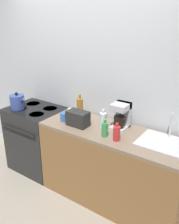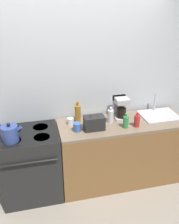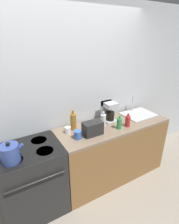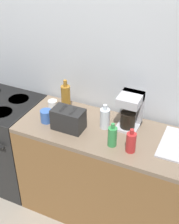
{
  "view_description": "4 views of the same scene",
  "coord_description": "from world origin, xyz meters",
  "px_view_note": "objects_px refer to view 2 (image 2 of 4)",
  "views": [
    {
      "loc": [
        1.82,
        -1.88,
        2.19
      ],
      "look_at": [
        0.23,
        0.39,
        1.06
      ],
      "focal_mm": 40.0,
      "sensor_mm": 36.0,
      "label": 1
    },
    {
      "loc": [
        -0.5,
        -2.43,
        2.49
      ],
      "look_at": [
        0.18,
        0.39,
        1.09
      ],
      "focal_mm": 40.0,
      "sensor_mm": 36.0,
      "label": 2
    },
    {
      "loc": [
        -0.85,
        -1.49,
        2.13
      ],
      "look_at": [
        0.24,
        0.38,
        1.18
      ],
      "focal_mm": 28.0,
      "sensor_mm": 36.0,
      "label": 3
    },
    {
      "loc": [
        1.22,
        -1.58,
        2.43
      ],
      "look_at": [
        0.31,
        0.35,
        1.05
      ],
      "focal_mm": 50.0,
      "sensor_mm": 36.0,
      "label": 4
    }
  ],
  "objects_px": {
    "coffee_maker": "(120,107)",
    "bottle_clear": "(111,116)",
    "stove": "(31,164)",
    "kettle": "(10,134)",
    "cup_blue": "(77,127)",
    "toaster": "(94,123)",
    "bottle_green": "(126,122)",
    "bottle_amber": "(78,113)",
    "cup_white": "(70,121)",
    "bottle_red": "(137,121)"
  },
  "relations": [
    {
      "from": "coffee_maker",
      "to": "bottle_red",
      "type": "bearing_deg",
      "value": -69.53
    },
    {
      "from": "bottle_clear",
      "to": "bottle_red",
      "type": "relative_size",
      "value": 1.09
    },
    {
      "from": "cup_white",
      "to": "bottle_red",
      "type": "bearing_deg",
      "value": -17.57
    },
    {
      "from": "kettle",
      "to": "bottle_amber",
      "type": "height_order",
      "value": "bottle_amber"
    },
    {
      "from": "toaster",
      "to": "bottle_red",
      "type": "xyz_separation_m",
      "value": [
        0.55,
        -0.06,
        -0.01
      ]
    },
    {
      "from": "toaster",
      "to": "bottle_amber",
      "type": "relative_size",
      "value": 0.89
    },
    {
      "from": "toaster",
      "to": "cup_white",
      "type": "height_order",
      "value": "toaster"
    },
    {
      "from": "kettle",
      "to": "bottle_clear",
      "type": "height_order",
      "value": "kettle"
    },
    {
      "from": "toaster",
      "to": "kettle",
      "type": "bearing_deg",
      "value": -177.57
    },
    {
      "from": "toaster",
      "to": "bottle_amber",
      "type": "xyz_separation_m",
      "value": [
        -0.16,
        0.25,
        0.03
      ]
    },
    {
      "from": "toaster",
      "to": "coffee_maker",
      "type": "relative_size",
      "value": 0.86
    },
    {
      "from": "toaster",
      "to": "cup_white",
      "type": "xyz_separation_m",
      "value": [
        -0.27,
        0.2,
        -0.05
      ]
    },
    {
      "from": "kettle",
      "to": "bottle_red",
      "type": "bearing_deg",
      "value": -0.6
    },
    {
      "from": "bottle_amber",
      "to": "cup_white",
      "type": "bearing_deg",
      "value": -154.71
    },
    {
      "from": "bottle_clear",
      "to": "cup_blue",
      "type": "bearing_deg",
      "value": -164.79
    },
    {
      "from": "kettle",
      "to": "bottle_amber",
      "type": "distance_m",
      "value": 0.9
    },
    {
      "from": "kettle",
      "to": "bottle_clear",
      "type": "xyz_separation_m",
      "value": [
        1.26,
        0.18,
        -0.01
      ]
    },
    {
      "from": "toaster",
      "to": "bottle_green",
      "type": "bearing_deg",
      "value": -7.44
    },
    {
      "from": "bottle_amber",
      "to": "cup_white",
      "type": "distance_m",
      "value": 0.14
    },
    {
      "from": "kettle",
      "to": "bottle_clear",
      "type": "bearing_deg",
      "value": 8.09
    },
    {
      "from": "kettle",
      "to": "cup_blue",
      "type": "distance_m",
      "value": 0.79
    },
    {
      "from": "kettle",
      "to": "coffee_maker",
      "type": "xyz_separation_m",
      "value": [
        1.44,
        0.29,
        0.06
      ]
    },
    {
      "from": "stove",
      "to": "coffee_maker",
      "type": "bearing_deg",
      "value": 7.21
    },
    {
      "from": "toaster",
      "to": "bottle_green",
      "type": "xyz_separation_m",
      "value": [
        0.4,
        -0.05,
        -0.01
      ]
    },
    {
      "from": "bottle_green",
      "to": "cup_blue",
      "type": "distance_m",
      "value": 0.62
    },
    {
      "from": "bottle_green",
      "to": "bottle_red",
      "type": "xyz_separation_m",
      "value": [
        0.15,
        -0.01,
        -0.0
      ]
    },
    {
      "from": "stove",
      "to": "coffee_maker",
      "type": "relative_size",
      "value": 3.17
    },
    {
      "from": "bottle_green",
      "to": "cup_white",
      "type": "bearing_deg",
      "value": 159.36
    },
    {
      "from": "kettle",
      "to": "cup_blue",
      "type": "bearing_deg",
      "value": 3.69
    },
    {
      "from": "stove",
      "to": "cup_white",
      "type": "height_order",
      "value": "cup_white"
    },
    {
      "from": "coffee_maker",
      "to": "bottle_amber",
      "type": "height_order",
      "value": "coffee_maker"
    },
    {
      "from": "kettle",
      "to": "bottle_green",
      "type": "bearing_deg",
      "value": -0.38
    },
    {
      "from": "kettle",
      "to": "coffee_maker",
      "type": "height_order",
      "value": "coffee_maker"
    },
    {
      "from": "stove",
      "to": "bottle_red",
      "type": "relative_size",
      "value": 4.82
    },
    {
      "from": "coffee_maker",
      "to": "cup_blue",
      "type": "distance_m",
      "value": 0.7
    },
    {
      "from": "coffee_maker",
      "to": "bottle_red",
      "type": "height_order",
      "value": "coffee_maker"
    },
    {
      "from": "coffee_maker",
      "to": "bottle_clear",
      "type": "relative_size",
      "value": 1.39
    },
    {
      "from": "kettle",
      "to": "bottle_clear",
      "type": "distance_m",
      "value": 1.28
    },
    {
      "from": "bottle_red",
      "to": "bottle_green",
      "type": "bearing_deg",
      "value": 177.36
    },
    {
      "from": "stove",
      "to": "coffee_maker",
      "type": "xyz_separation_m",
      "value": [
        1.25,
        0.16,
        0.61
      ]
    },
    {
      "from": "cup_blue",
      "to": "toaster",
      "type": "bearing_deg",
      "value": -2.2
    },
    {
      "from": "stove",
      "to": "toaster",
      "type": "xyz_separation_m",
      "value": [
        0.82,
        -0.09,
        0.55
      ]
    },
    {
      "from": "kettle",
      "to": "coffee_maker",
      "type": "relative_size",
      "value": 0.81
    },
    {
      "from": "coffee_maker",
      "to": "bottle_red",
      "type": "distance_m",
      "value": 0.34
    },
    {
      "from": "stove",
      "to": "bottle_amber",
      "type": "relative_size",
      "value": 3.27
    },
    {
      "from": "bottle_amber",
      "to": "coffee_maker",
      "type": "bearing_deg",
      "value": -0.05
    },
    {
      "from": "cup_blue",
      "to": "bottle_green",
      "type": "bearing_deg",
      "value": -5.62
    },
    {
      "from": "coffee_maker",
      "to": "bottle_clear",
      "type": "distance_m",
      "value": 0.22
    },
    {
      "from": "stove",
      "to": "kettle",
      "type": "relative_size",
      "value": 3.9
    },
    {
      "from": "stove",
      "to": "bottle_green",
      "type": "relative_size",
      "value": 4.8
    }
  ]
}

